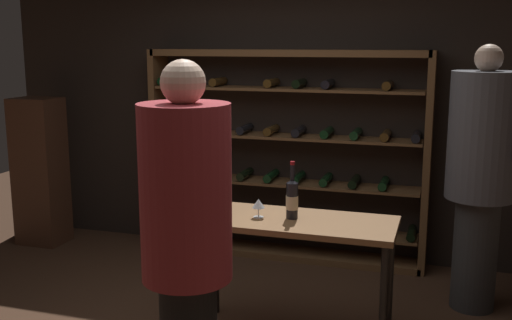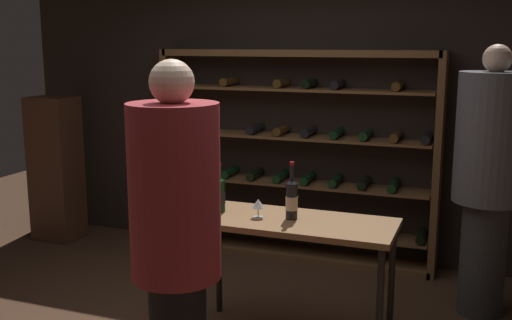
# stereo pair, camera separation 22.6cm
# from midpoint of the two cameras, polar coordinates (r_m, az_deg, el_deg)

# --- Properties ---
(back_wall) EXTENTS (5.76, 0.10, 2.77)m
(back_wall) POSITION_cam_midpoint_polar(r_m,az_deg,el_deg) (5.75, 5.24, 4.82)
(back_wall) COLOR black
(back_wall) RESTS_ON ground
(wine_rack) EXTENTS (2.59, 0.32, 1.93)m
(wine_rack) POSITION_cam_midpoint_polar(r_m,az_deg,el_deg) (5.60, 4.94, 0.20)
(wine_rack) COLOR brown
(wine_rack) RESTS_ON ground
(tasting_table) EXTENTS (1.37, 0.57, 0.85)m
(tasting_table) POSITION_cam_midpoint_polar(r_m,az_deg,el_deg) (4.06, 4.91, -6.79)
(tasting_table) COLOR brown
(tasting_table) RESTS_ON ground
(person_bystander_red_print) EXTENTS (0.50, 0.50, 1.98)m
(person_bystander_red_print) POSITION_cam_midpoint_polar(r_m,az_deg,el_deg) (4.72, 22.25, -0.86)
(person_bystander_red_print) COLOR #323232
(person_bystander_red_print) RESTS_ON ground
(person_guest_plum_blouse) EXTENTS (0.46, 0.46, 1.92)m
(person_guest_plum_blouse) POSITION_cam_midpoint_polar(r_m,az_deg,el_deg) (3.11, -5.44, -6.71)
(person_guest_plum_blouse) COLOR black
(person_guest_plum_blouse) RESTS_ON ground
(display_cabinet) EXTENTS (0.44, 0.36, 1.46)m
(display_cabinet) POSITION_cam_midpoint_polar(r_m,az_deg,el_deg) (6.46, -17.24, -0.80)
(display_cabinet) COLOR #4C2D1E
(display_cabinet) RESTS_ON ground
(wine_bottle_green_slim) EXTENTS (0.08, 0.08, 0.38)m
(wine_bottle_green_slim) POSITION_cam_midpoint_polar(r_m,az_deg,el_deg) (4.01, 4.98, -3.65)
(wine_bottle_green_slim) COLOR black
(wine_bottle_green_slim) RESTS_ON tasting_table
(wine_bottle_red_label) EXTENTS (0.08, 0.08, 0.34)m
(wine_bottle_red_label) POSITION_cam_midpoint_polar(r_m,az_deg,el_deg) (4.17, -1.89, -3.20)
(wine_bottle_red_label) COLOR black
(wine_bottle_red_label) RESTS_ON tasting_table
(wine_glass_stemmed_right) EXTENTS (0.08, 0.08, 0.13)m
(wine_glass_stemmed_right) POSITION_cam_midpoint_polar(r_m,az_deg,el_deg) (4.04, 1.82, -4.17)
(wine_glass_stemmed_right) COLOR silver
(wine_glass_stemmed_right) RESTS_ON tasting_table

